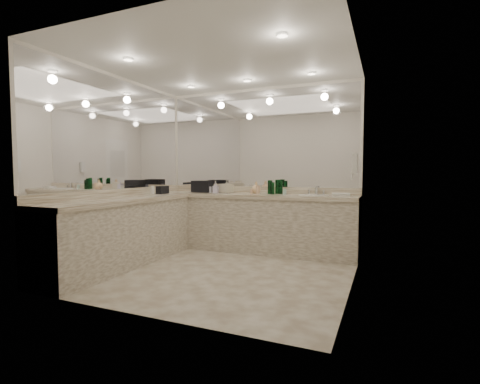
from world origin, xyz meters
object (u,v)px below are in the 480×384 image
at_px(sink, 314,196).
at_px(soap_bottle_c, 256,188).
at_px(wall_phone, 355,163).
at_px(hand_towel, 341,195).
at_px(black_toiletry_bag, 203,187).
at_px(cream_cosmetic_case, 225,189).
at_px(soap_bottle_a, 216,187).
at_px(soap_bottle_b, 216,188).

bearing_deg(sink, soap_bottle_c, 176.62).
relative_size(wall_phone, soap_bottle_c, 1.27).
distance_m(sink, hand_towel, 0.38).
bearing_deg(soap_bottle_c, sink, -3.38).
xyz_separation_m(black_toiletry_bag, soap_bottle_c, (0.93, 0.06, 0.00)).
xyz_separation_m(sink, soap_bottle_c, (-0.92, 0.05, 0.10)).
distance_m(cream_cosmetic_case, soap_bottle_a, 0.20).
xyz_separation_m(hand_towel, soap_bottle_b, (-1.94, -0.09, 0.07)).
bearing_deg(cream_cosmetic_case, soap_bottle_a, -167.08).
relative_size(hand_towel, soap_bottle_c, 1.28).
xyz_separation_m(black_toiletry_bag, soap_bottle_b, (0.28, -0.08, -0.01)).
relative_size(soap_bottle_b, soap_bottle_c, 0.93).
bearing_deg(cream_cosmetic_case, black_toiletry_bag, -152.53).
bearing_deg(soap_bottle_a, sink, -2.36).
relative_size(wall_phone, cream_cosmetic_case, 1.00).
bearing_deg(soap_bottle_b, cream_cosmetic_case, 45.38).
xyz_separation_m(wall_phone, hand_towel, (-0.22, 0.51, -0.43)).
xyz_separation_m(wall_phone, cream_cosmetic_case, (-2.05, 0.54, -0.38)).
bearing_deg(soap_bottle_a, soap_bottle_b, -62.85).
distance_m(black_toiletry_bag, soap_bottle_a, 0.22).
distance_m(cream_cosmetic_case, hand_towel, 1.83).
relative_size(sink, soap_bottle_a, 2.27).
xyz_separation_m(black_toiletry_bag, cream_cosmetic_case, (0.40, 0.04, -0.02)).
distance_m(hand_towel, soap_bottle_a, 2.02).
distance_m(soap_bottle_a, soap_bottle_c, 0.72).
relative_size(cream_cosmetic_case, hand_towel, 1.00).
xyz_separation_m(soap_bottle_a, soap_bottle_b, (0.08, -0.15, -0.01)).
relative_size(black_toiletry_bag, soap_bottle_c, 1.74).
height_order(hand_towel, soap_bottle_c, soap_bottle_c).
relative_size(sink, cream_cosmetic_case, 1.83).
relative_size(black_toiletry_bag, cream_cosmetic_case, 1.36).
distance_m(hand_towel, soap_bottle_b, 1.95).
bearing_deg(wall_phone, black_toiletry_bag, 168.53).
bearing_deg(soap_bottle_a, cream_cosmetic_case, -8.55).
height_order(sink, soap_bottle_b, soap_bottle_b).
height_order(cream_cosmetic_case, soap_bottle_b, soap_bottle_b).
height_order(wall_phone, black_toiletry_bag, wall_phone).
height_order(hand_towel, soap_bottle_a, soap_bottle_a).
height_order(black_toiletry_bag, soap_bottle_c, soap_bottle_c).
xyz_separation_m(sink, soap_bottle_b, (-1.56, -0.08, 0.09)).
bearing_deg(cream_cosmetic_case, hand_towel, 20.65).
bearing_deg(hand_towel, soap_bottle_b, -177.30).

